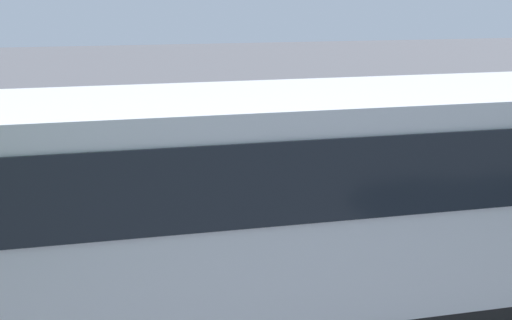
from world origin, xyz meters
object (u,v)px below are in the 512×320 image
(parked_motorcycle_dark, at_px, (478,219))
(parked_motorcycle_silver, at_px, (369,230))
(spectator_far_left, at_px, (355,183))
(stunt_motorcycle, at_px, (183,155))
(spectator_centre, at_px, (236,191))
(tour_bus, at_px, (333,205))
(traffic_cone, at_px, (283,155))
(spectator_left, at_px, (307,183))

(parked_motorcycle_dark, bearing_deg, parked_motorcycle_silver, 2.87)
(spectator_far_left, bearing_deg, parked_motorcycle_silver, 85.63)
(spectator_far_left, xyz_separation_m, parked_motorcycle_silver, (0.08, 1.01, -0.54))
(stunt_motorcycle, bearing_deg, parked_motorcycle_dark, 132.43)
(parked_motorcycle_dark, distance_m, stunt_motorcycle, 7.17)
(parked_motorcycle_silver, bearing_deg, spectator_centre, -25.95)
(spectator_centre, height_order, parked_motorcycle_dark, spectator_centre)
(tour_bus, distance_m, parked_motorcycle_dark, 4.14)
(tour_bus, xyz_separation_m, spectator_far_left, (-1.40, -2.83, -0.63))
(spectator_centre, xyz_separation_m, parked_motorcycle_silver, (-2.18, 1.06, -0.53))
(tour_bus, relative_size, parked_motorcycle_dark, 5.32)
(tour_bus, height_order, parked_motorcycle_silver, tour_bus)
(tour_bus, bearing_deg, spectator_centre, -73.60)
(tour_bus, height_order, traffic_cone, tour_bus)
(parked_motorcycle_dark, xyz_separation_m, stunt_motorcycle, (4.84, -5.29, 0.13))
(parked_motorcycle_silver, relative_size, traffic_cone, 3.25)
(parked_motorcycle_dark, height_order, stunt_motorcycle, stunt_motorcycle)
(spectator_far_left, relative_size, spectator_left, 0.97)
(tour_bus, bearing_deg, stunt_motorcycle, -79.33)
(parked_motorcycle_dark, bearing_deg, stunt_motorcycle, -47.57)
(spectator_far_left, distance_m, spectator_left, 0.91)
(spectator_centre, relative_size, stunt_motorcycle, 0.85)
(tour_bus, relative_size, spectator_far_left, 6.36)
(tour_bus, distance_m, traffic_cone, 8.07)
(spectator_far_left, xyz_separation_m, stunt_motorcycle, (2.77, -4.39, -0.41))
(parked_motorcycle_dark, bearing_deg, spectator_centre, -12.41)
(spectator_left, xyz_separation_m, stunt_motorcycle, (1.86, -4.30, -0.44))
(parked_motorcycle_silver, height_order, stunt_motorcycle, stunt_motorcycle)
(parked_motorcycle_dark, relative_size, stunt_motorcycle, 1.03)
(tour_bus, bearing_deg, spectator_far_left, -116.39)
(spectator_centre, relative_size, traffic_cone, 2.68)
(spectator_left, bearing_deg, parked_motorcycle_dark, 161.57)
(spectator_far_left, height_order, traffic_cone, spectator_far_left)
(tour_bus, xyz_separation_m, parked_motorcycle_dark, (-3.48, -1.93, -1.16))
(traffic_cone, bearing_deg, tour_bus, 80.50)
(stunt_motorcycle, bearing_deg, spectator_far_left, 122.20)
(tour_bus, height_order, parked_motorcycle_dark, tour_bus)
(parked_motorcycle_silver, height_order, traffic_cone, parked_motorcycle_silver)
(stunt_motorcycle, height_order, traffic_cone, stunt_motorcycle)
(spectator_centre, bearing_deg, parked_motorcycle_silver, 154.05)
(tour_bus, height_order, stunt_motorcycle, tour_bus)
(parked_motorcycle_dark, relative_size, traffic_cone, 3.26)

